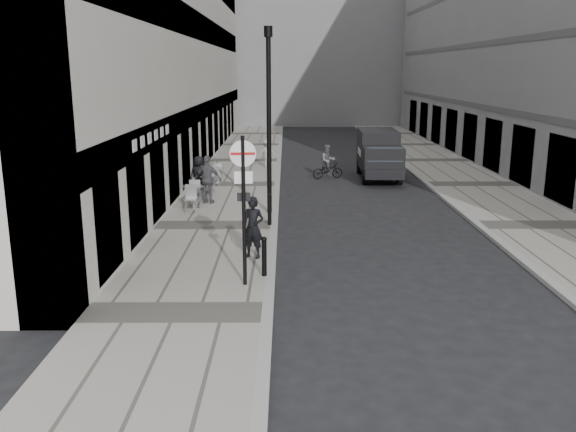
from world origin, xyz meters
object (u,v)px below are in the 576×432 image
(panel_van, at_px, (379,152))
(cyclist, at_px, (328,165))
(walking_man, at_px, (253,228))
(lamppost, at_px, (269,112))
(sign_post, at_px, (243,191))

(panel_van, xyz_separation_m, cyclist, (-2.51, -0.04, -0.66))
(cyclist, bearing_deg, walking_man, -119.28)
(walking_man, bearing_deg, cyclist, 97.98)
(walking_man, relative_size, cyclist, 1.03)
(walking_man, xyz_separation_m, lamppost, (0.31, 5.52, 2.80))
(sign_post, bearing_deg, panel_van, 65.50)
(walking_man, height_order, sign_post, sign_post)
(cyclist, bearing_deg, panel_van, -15.85)
(walking_man, height_order, panel_van, panel_van)
(sign_post, relative_size, lamppost, 0.55)
(lamppost, relative_size, cyclist, 3.95)
(walking_man, bearing_deg, lamppost, 107.25)
(walking_man, distance_m, sign_post, 2.65)
(walking_man, distance_m, panel_van, 14.55)
(sign_post, bearing_deg, walking_man, 82.72)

